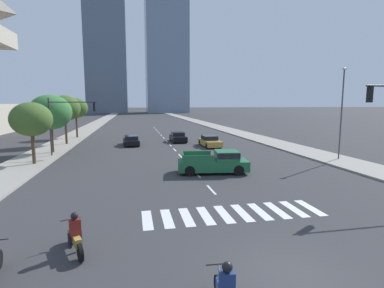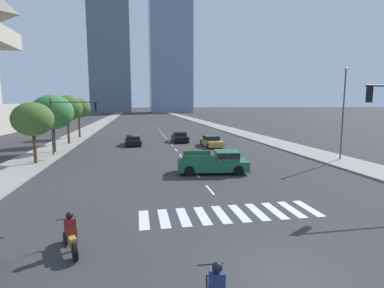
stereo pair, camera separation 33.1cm
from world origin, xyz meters
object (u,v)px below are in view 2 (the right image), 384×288
object	(u,v)px
sedan_black_2	(180,137)
street_lamp_east	(343,107)
traffic_signal_far	(70,116)
street_tree_third	(67,108)
street_tree_second	(52,112)
street_tree_nearest	(33,119)
sedan_black_1	(133,141)
pickup_truck	(216,162)
street_tree_fourth	(78,108)
sedan_gold_0	(211,142)
motorcycle_trailing	(70,236)

from	to	relation	value
sedan_black_2	street_lamp_east	world-z (taller)	street_lamp_east
traffic_signal_far	street_tree_third	distance (m)	9.06
street_tree_second	street_tree_nearest	bearing A→B (deg)	-90.00
sedan_black_1	street_lamp_east	bearing A→B (deg)	-130.76
traffic_signal_far	street_lamp_east	bearing A→B (deg)	-16.00
pickup_truck	street_tree_third	xyz separation A→B (m)	(-14.35, 18.48, 3.79)
street_tree_second	traffic_signal_far	bearing A→B (deg)	-44.64
street_lamp_east	street_tree_third	world-z (taller)	street_lamp_east
sedan_black_2	street_tree_second	bearing A→B (deg)	-64.50
street_tree_third	street_tree_nearest	bearing A→B (deg)	-90.00
sedan_black_2	street_tree_third	distance (m)	14.84
street_tree_nearest	street_tree_fourth	bearing A→B (deg)	90.00
sedan_gold_0	traffic_signal_far	bearing A→B (deg)	-77.43
sedan_black_2	pickup_truck	bearing A→B (deg)	-0.57
motorcycle_trailing	traffic_signal_far	bearing A→B (deg)	-10.06
sedan_black_1	street_tree_fourth	xyz separation A→B (m)	(-8.01, 9.29, 3.95)
pickup_truck	traffic_signal_far	world-z (taller)	traffic_signal_far
sedan_black_2	street_tree_second	world-z (taller)	street_tree_second
sedan_gold_0	street_tree_second	bearing A→B (deg)	-85.70
sedan_black_2	street_lamp_east	distance (m)	20.88
sedan_black_2	street_lamp_east	xyz separation A→B (m)	(12.49, -16.19, 4.25)
pickup_truck	street_tree_nearest	distance (m)	15.74
traffic_signal_far	street_tree_third	world-z (taller)	street_tree_third
pickup_truck	street_lamp_east	xyz separation A→B (m)	(12.43, 2.61, 4.04)
traffic_signal_far	street_lamp_east	size ratio (longest dim) A/B	0.68
street_tree_nearest	street_tree_third	bearing A→B (deg)	90.00
sedan_black_1	street_tree_third	bearing A→B (deg)	72.64
sedan_gold_0	street_lamp_east	world-z (taller)	street_lamp_east
street_tree_second	street_tree_fourth	size ratio (longest dim) A/B	1.01
traffic_signal_far	sedan_gold_0	bearing A→B (deg)	14.48
traffic_signal_far	street_tree_nearest	size ratio (longest dim) A/B	1.08
street_lamp_east	street_tree_nearest	distance (m)	26.97
sedan_gold_0	traffic_signal_far	world-z (taller)	traffic_signal_far
street_lamp_east	street_tree_nearest	world-z (taller)	street_lamp_east
motorcycle_trailing	street_tree_fourth	world-z (taller)	street_tree_fourth
sedan_gold_0	sedan_black_1	xyz separation A→B (m)	(-9.43, 2.94, -0.04)
pickup_truck	street_tree_third	distance (m)	23.70
sedan_black_2	traffic_signal_far	distance (m)	15.60
sedan_black_1	street_tree_nearest	world-z (taller)	street_tree_nearest
sedan_black_2	street_tree_fourth	xyz separation A→B (m)	(-14.29, 7.08, 3.91)
sedan_gold_0	street_tree_second	size ratio (longest dim) A/B	0.79
motorcycle_trailing	street_tree_second	bearing A→B (deg)	-6.02
motorcycle_trailing	sedan_black_2	world-z (taller)	motorcycle_trailing
street_tree_nearest	street_tree_third	size ratio (longest dim) A/B	0.85
street_tree_second	sedan_gold_0	bearing A→B (deg)	6.21
street_lamp_east	street_tree_third	xyz separation A→B (m)	(-26.78, 15.87, -0.25)
motorcycle_trailing	street_tree_fourth	xyz separation A→B (m)	(-6.19, 36.60, 3.93)
pickup_truck	sedan_black_1	size ratio (longest dim) A/B	1.20
pickup_truck	traffic_signal_far	size ratio (longest dim) A/B	0.98
sedan_black_1	traffic_signal_far	size ratio (longest dim) A/B	0.81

